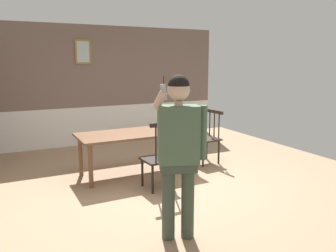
# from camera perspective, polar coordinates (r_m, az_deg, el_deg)

# --- Properties ---
(ground_plane) EXTENTS (7.02, 7.02, 0.00)m
(ground_plane) POSITION_cam_1_polar(r_m,az_deg,el_deg) (5.52, -0.11, -9.47)
(ground_plane) COLOR #9E7F60
(room_back_partition) EXTENTS (5.56, 0.17, 2.71)m
(room_back_partition) POSITION_cam_1_polar(r_m,az_deg,el_deg) (8.19, -10.18, 6.38)
(room_back_partition) COLOR #756056
(room_back_partition) RESTS_ON ground_plane
(dining_table) EXTENTS (2.04, 0.89, 0.73)m
(dining_table) POSITION_cam_1_polar(r_m,az_deg,el_deg) (5.83, -5.03, -1.77)
(dining_table) COLOR brown
(dining_table) RESTS_ON ground_plane
(chair_near_window) EXTENTS (0.46, 0.46, 1.05)m
(chair_near_window) POSITION_cam_1_polar(r_m,az_deg,el_deg) (5.14, -1.51, -5.29)
(chair_near_window) COLOR black
(chair_near_window) RESTS_ON ground_plane
(chair_by_doorway) EXTENTS (0.50, 0.50, 1.00)m
(chair_by_doorway) POSITION_cam_1_polar(r_m,az_deg,el_deg) (6.51, 6.51, -1.92)
(chair_by_doorway) COLOR #2D2319
(chair_by_doorway) RESTS_ON ground_plane
(person_figure) EXTENTS (0.56, 0.36, 1.78)m
(person_figure) POSITION_cam_1_polar(r_m,az_deg,el_deg) (3.57, 1.86, -3.31)
(person_figure) COLOR #3A493A
(person_figure) RESTS_ON ground_plane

